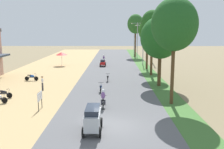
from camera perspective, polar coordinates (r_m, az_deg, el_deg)
ground_plane at (r=18.26m, az=-0.16°, el=-11.65°), size 180.00×180.00×0.00m
road_strip at (r=18.25m, az=-0.16°, el=-11.53°), size 9.00×140.00×0.08m
median_strip at (r=19.08m, az=17.57°, el=-11.07°), size 2.40×140.00×0.06m
parked_motorbike_second at (r=27.45m, az=-23.00°, el=-3.85°), size 1.80×0.54×0.94m
parked_motorbike_third at (r=35.54m, az=-17.42°, el=-0.51°), size 1.80×0.54×0.94m
street_signboard at (r=22.39m, az=-15.73°, el=-4.96°), size 0.06×1.30×1.50m
vendor_umbrella at (r=48.87m, az=-11.14°, el=4.58°), size 2.20×2.20×2.52m
pedestrian_on_shoulder at (r=29.42m, az=-15.21°, el=-1.69°), size 0.40×0.43×1.62m
median_tree_nearest at (r=23.25m, az=13.69°, el=10.68°), size 4.04×4.04×9.42m
median_tree_second at (r=30.75m, az=10.69°, el=8.02°), size 4.68×4.68×8.22m
median_tree_third at (r=37.90m, az=8.94°, el=11.04°), size 3.25×3.25×9.44m
median_tree_fourth at (r=44.00m, az=7.88°, el=9.46°), size 3.00×3.00×8.24m
median_tree_fifth at (r=64.18m, az=5.26°, el=11.09°), size 4.01×4.01×10.39m
streetlamp_near at (r=49.54m, az=6.94°, el=7.27°), size 3.16×0.20×7.64m
streetlamp_mid at (r=61.66m, az=5.65°, el=8.12°), size 3.16×0.20×8.28m
streetlamp_far at (r=70.68m, az=4.98°, el=8.39°), size 3.16×0.20×8.37m
utility_pole_near at (r=54.15m, az=8.98°, el=8.02°), size 1.80×0.20×9.64m
car_van_silver at (r=17.02m, az=-4.32°, el=-9.64°), size 1.19×2.41×1.67m
car_sedan_red at (r=47.32m, az=-2.05°, el=2.68°), size 1.10×2.26×1.19m
motorbike_foreground_rider at (r=22.14m, az=-1.97°, el=-5.43°), size 0.54×1.80×1.66m
motorbike_ahead_second at (r=27.74m, az=-2.52°, el=-2.87°), size 0.54×1.80×0.94m
motorbike_ahead_third at (r=33.39m, az=-0.96°, el=-0.67°), size 0.54×1.80×0.94m
motorbike_ahead_fourth at (r=52.05m, az=-1.84°, el=3.47°), size 0.54×1.80×1.66m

